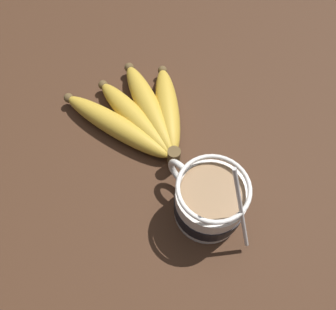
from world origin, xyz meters
TOP-DOWN VIEW (x-y plane):
  - table at (0.00, 0.00)cm, footprint 127.22×127.22cm
  - coffee_mug at (-7.64, 1.75)cm, footprint 15.56×9.80cm
  - banana_bunch at (11.17, -2.00)cm, footprint 23.18×19.53cm

SIDE VIEW (x-z plane):
  - table at x=0.00cm, z-range 0.00..3.86cm
  - banana_bunch at x=11.17cm, z-range 3.55..7.98cm
  - coffee_mug at x=-7.64cm, z-range -0.31..15.64cm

